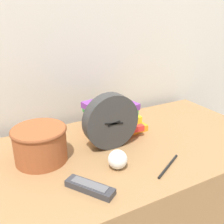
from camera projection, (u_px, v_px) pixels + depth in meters
name	position (u px, v px, depth m)	size (l,w,h in m)	color
wall_back	(63.00, 11.00, 1.08)	(6.00, 0.04, 2.40)	beige
desk_clock	(111.00, 121.00, 0.95)	(0.21, 0.05, 0.21)	#333333
book_stack	(113.00, 118.00, 1.09)	(0.25, 0.20, 0.13)	orange
basket	(40.00, 143.00, 0.88)	(0.18, 0.18, 0.12)	#994C28
tv_remote	(90.00, 187.00, 0.75)	(0.12, 0.15, 0.02)	#333338
crumpled_paper_ball	(118.00, 159.00, 0.85)	(0.06, 0.06, 0.06)	white
pen	(168.00, 166.00, 0.86)	(0.14, 0.08, 0.01)	black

